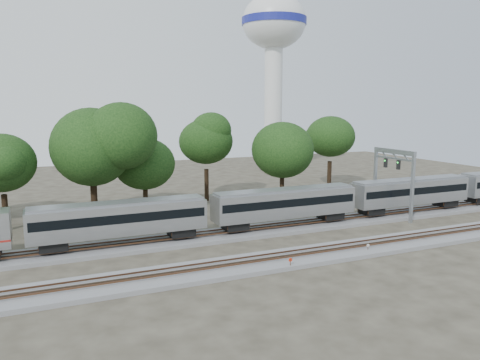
% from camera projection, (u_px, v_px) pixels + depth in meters
% --- Properties ---
extents(ground, '(160.00, 160.00, 0.00)m').
position_uv_depth(ground, '(229.00, 254.00, 45.74)').
color(ground, '#383328').
rests_on(ground, ground).
extents(track_far, '(160.00, 5.00, 0.73)m').
position_uv_depth(track_far, '(209.00, 237.00, 51.14)').
color(track_far, slate).
rests_on(track_far, ground).
extents(track_near, '(160.00, 5.00, 0.73)m').
position_uv_depth(track_near, '(246.00, 265.00, 42.09)').
color(track_near, slate).
rests_on(track_near, ground).
extents(train, '(110.09, 3.14, 4.63)m').
position_uv_depth(train, '(353.00, 196.00, 58.21)').
color(train, '#B5B8BD').
rests_on(train, ground).
extents(switch_stand_red, '(0.35, 0.06, 1.09)m').
position_uv_depth(switch_stand_red, '(290.00, 262.00, 41.30)').
color(switch_stand_red, '#512D19').
rests_on(switch_stand_red, ground).
extents(switch_stand_white, '(0.32, 0.06, 1.00)m').
position_uv_depth(switch_stand_white, '(368.00, 247.00, 45.85)').
color(switch_stand_white, '#512D19').
rests_on(switch_stand_white, ground).
extents(switch_lever, '(0.50, 0.30, 0.30)m').
position_uv_depth(switch_lever, '(315.00, 261.00, 43.37)').
color(switch_lever, '#512D19').
rests_on(switch_lever, ground).
extents(water_tower, '(13.56, 13.56, 37.55)m').
position_uv_depth(water_tower, '(274.00, 41.00, 98.45)').
color(water_tower, silver).
rests_on(water_tower, ground).
extents(signal_gantry, '(0.62, 7.31, 8.89)m').
position_uv_depth(signal_gantry, '(393.00, 168.00, 60.16)').
color(signal_gantry, gray).
rests_on(signal_gantry, ground).
extents(tree_2, '(8.06, 8.06, 11.37)m').
position_uv_depth(tree_2, '(1.00, 163.00, 53.31)').
color(tree_2, black).
rests_on(tree_2, ground).
extents(tree_3, '(9.54, 9.54, 13.45)m').
position_uv_depth(tree_3, '(92.00, 147.00, 57.35)').
color(tree_3, black).
rests_on(tree_3, ground).
extents(tree_4, '(6.87, 6.87, 9.68)m').
position_uv_depth(tree_4, '(144.00, 164.00, 62.11)').
color(tree_4, black).
rests_on(tree_4, ground).
extents(tree_5, '(9.22, 9.22, 13.00)m').
position_uv_depth(tree_5, '(206.00, 142.00, 70.17)').
color(tree_5, black).
rests_on(tree_5, ground).
extents(tree_6, '(8.36, 8.36, 11.78)m').
position_uv_depth(tree_6, '(282.00, 150.00, 65.87)').
color(tree_6, black).
rests_on(tree_6, ground).
extents(tree_7, '(9.36, 9.36, 13.20)m').
position_uv_depth(tree_7, '(330.00, 137.00, 79.70)').
color(tree_7, black).
rests_on(tree_7, ground).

